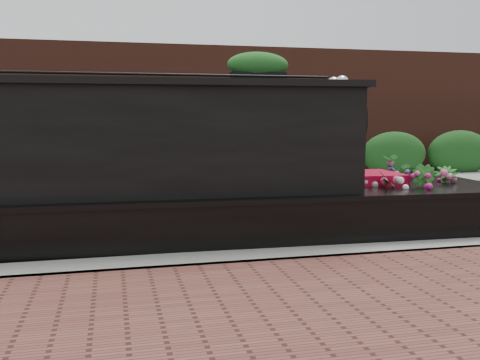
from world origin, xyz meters
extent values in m
plane|color=black|center=(0.00, 0.00, 0.00)|extent=(80.00, 80.00, 0.00)
cube|color=gray|center=(0.00, -3.30, 0.00)|extent=(40.00, 0.60, 0.50)
cube|color=gray|center=(0.00, 4.20, 0.00)|extent=(40.00, 2.40, 0.34)
cube|color=#1A4818|center=(0.00, 5.10, 0.00)|extent=(40.00, 1.10, 2.80)
cube|color=#54271C|center=(0.00, 7.20, 0.00)|extent=(40.00, 1.00, 8.00)
cube|color=#BA0729|center=(1.85, -1.81, 1.55)|extent=(0.13, 1.90, 1.47)
cube|color=black|center=(0.40, -2.77, 1.63)|extent=(0.98, 0.07, 0.60)
cube|color=#BA0729|center=(2.41, -1.81, 0.76)|extent=(0.90, 1.01, 0.54)
sphere|color=silver|center=(1.86, -1.96, 2.40)|extent=(0.20, 0.20, 0.20)
sphere|color=silver|center=(1.86, -1.65, 2.40)|extent=(0.20, 0.20, 0.20)
cube|color=black|center=(0.62, -1.81, 2.45)|extent=(0.80, 0.29, 0.16)
ellipsoid|color=orange|center=(0.62, -1.81, 2.66)|extent=(0.87, 0.29, 0.26)
imported|color=#236122|center=(2.35, -2.48, 0.80)|extent=(0.35, 0.40, 0.63)
imported|color=#236122|center=(2.93, -2.53, 0.85)|extent=(0.45, 0.49, 0.72)
imported|color=#236122|center=(3.38, -1.19, 0.86)|extent=(0.80, 0.74, 0.74)
imported|color=#236122|center=(3.52, -2.14, 0.81)|extent=(0.49, 0.49, 0.64)
imported|color=#236122|center=(2.35, -0.97, 0.81)|extent=(0.34, 0.40, 0.64)
cylinder|color=olive|center=(4.40, -1.81, 0.18)|extent=(0.37, 0.39, 0.37)
camera|label=1|loc=(-1.47, -9.36, 1.92)|focal=40.00mm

